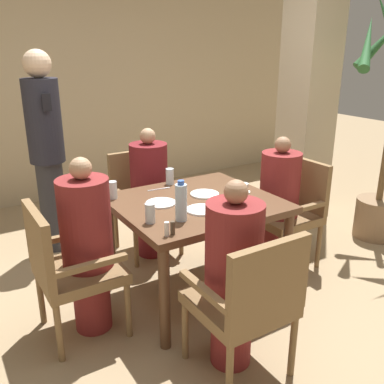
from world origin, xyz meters
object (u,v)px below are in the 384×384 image
(standing_host, at_px, (47,148))
(glass_tall_near, at_px, (150,213))
(chair_left_side, at_px, (67,265))
(water_bottle, at_px, (181,202))
(diner_in_near_chair, at_px, (233,274))
(bowl_small, at_px, (232,210))
(chair_right_side, at_px, (290,207))
(chair_far_side, at_px, (143,197))
(diner_in_right_chair, at_px, (279,202))
(diner_in_left_chair, at_px, (87,245))
(teacup_with_saucer, at_px, (243,188))
(chair_near_corner, at_px, (248,299))
(diner_in_far_chair, at_px, (150,192))
(plate_main_left, at_px, (205,194))
(glass_tall_mid, at_px, (170,176))
(plate_main_right, at_px, (202,210))
(glass_tall_far, at_px, (113,190))
(plate_dessert_center, at_px, (161,203))

(standing_host, relative_size, glass_tall_near, 13.90)
(chair_left_side, distance_m, water_bottle, 0.81)
(diner_in_near_chair, distance_m, bowl_small, 0.54)
(chair_right_side, height_order, glass_tall_near, chair_right_side)
(chair_far_side, distance_m, diner_in_near_chair, 1.65)
(diner_in_near_chair, bearing_deg, diner_in_right_chair, 35.93)
(diner_in_left_chair, bearing_deg, standing_host, 85.07)
(teacup_with_saucer, distance_m, bowl_small, 0.44)
(chair_right_side, relative_size, chair_near_corner, 1.00)
(diner_in_far_chair, bearing_deg, chair_far_side, 90.00)
(plate_main_left, height_order, glass_tall_mid, glass_tall_mid)
(diner_in_near_chair, height_order, plate_main_right, diner_in_near_chair)
(diner_in_right_chair, bearing_deg, glass_tall_mid, 151.07)
(plate_main_left, distance_m, bowl_small, 0.40)
(plate_main_right, bearing_deg, chair_left_side, 168.07)
(standing_host, bearing_deg, plate_main_right, -67.41)
(standing_host, relative_size, teacup_with_saucer, 15.87)
(water_bottle, bearing_deg, glass_tall_far, 109.29)
(diner_in_near_chair, relative_size, glass_tall_far, 8.96)
(glass_tall_far, bearing_deg, chair_far_side, 47.58)
(water_bottle, bearing_deg, chair_left_side, 159.39)
(glass_tall_near, xyz_separation_m, glass_tall_far, (-0.03, 0.54, 0.00))
(diner_in_right_chair, bearing_deg, chair_far_side, 132.42)
(standing_host, xyz_separation_m, glass_tall_mid, (0.72, -0.89, -0.14))
(diner_in_near_chair, height_order, plate_dessert_center, diner_in_near_chair)
(chair_left_side, height_order, plate_main_left, chair_left_side)
(plate_main_right, bearing_deg, diner_in_near_chair, -105.37)
(chair_near_corner, xyz_separation_m, teacup_with_saucer, (0.62, 0.85, 0.28))
(diner_in_right_chair, height_order, glass_tall_far, diner_in_right_chair)
(chair_left_side, height_order, diner_in_near_chair, diner_in_near_chair)
(plate_main_left, height_order, glass_tall_far, glass_tall_far)
(chair_left_side, bearing_deg, plate_main_left, 3.71)
(chair_right_side, xyz_separation_m, glass_tall_near, (-1.40, -0.19, 0.31))
(chair_left_side, height_order, plate_dessert_center, chair_left_side)
(diner_in_right_chair, relative_size, chair_near_corner, 1.25)
(plate_dessert_center, distance_m, bowl_small, 0.51)
(teacup_with_saucer, relative_size, glass_tall_mid, 0.88)
(chair_near_corner, relative_size, teacup_with_saucer, 8.03)
(chair_right_side, distance_m, diner_in_right_chair, 0.16)
(plate_main_right, height_order, teacup_with_saucer, teacup_with_saucer)
(diner_in_right_chair, relative_size, plate_dessert_center, 5.27)
(plate_main_left, distance_m, glass_tall_near, 0.63)
(chair_left_side, height_order, bowl_small, chair_left_side)
(chair_left_side, height_order, glass_tall_near, chair_left_side)
(diner_in_near_chair, bearing_deg, plate_main_right, 74.63)
(diner_in_near_chair, bearing_deg, glass_tall_mid, 77.92)
(glass_tall_mid, bearing_deg, teacup_with_saucer, -51.73)
(chair_near_corner, relative_size, plate_dessert_center, 4.21)
(teacup_with_saucer, relative_size, water_bottle, 0.42)
(water_bottle, bearing_deg, teacup_with_saucer, 18.07)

